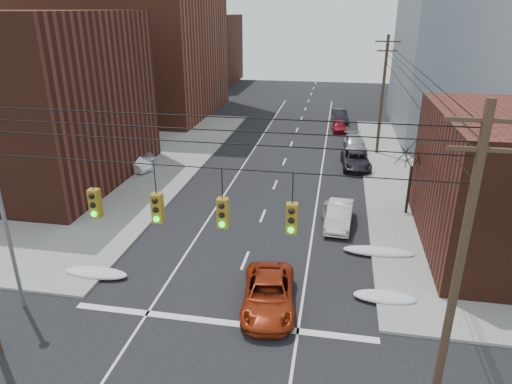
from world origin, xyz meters
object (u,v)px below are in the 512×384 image
at_px(parked_car_b, 339,215).
at_px(parked_car_c, 356,160).
at_px(parked_car_e, 339,126).
at_px(lot_car_a, 131,163).
at_px(parked_car_a, 334,216).
at_px(lot_car_b, 125,157).
at_px(parked_car_d, 355,144).
at_px(lot_car_d, 84,150).
at_px(red_pickup, 269,294).
at_px(parked_car_f, 340,116).
at_px(lot_car_c, 71,162).

distance_m(parked_car_b, parked_car_c, 11.98).
relative_size(parked_car_e, lot_car_a, 0.98).
distance_m(parked_car_a, lot_car_b, 20.57).
distance_m(parked_car_e, lot_car_a, 24.31).
distance_m(parked_car_d, lot_car_d, 25.86).
relative_size(red_pickup, parked_car_a, 1.34).
bearing_deg(parked_car_e, red_pickup, -100.31).
height_order(parked_car_b, lot_car_b, lot_car_b).
height_order(parked_car_b, parked_car_f, parked_car_f).
height_order(parked_car_b, parked_car_d, parked_car_b).
bearing_deg(parked_car_c, parked_car_d, 85.68).
xyz_separation_m(parked_car_d, lot_car_d, (-24.76, -7.47, 0.18)).
distance_m(parked_car_c, parked_car_f, 17.67).
relative_size(red_pickup, parked_car_e, 1.36).
bearing_deg(parked_car_a, lot_car_d, 152.25).
bearing_deg(lot_car_a, parked_car_e, -23.49).
relative_size(parked_car_a, parked_car_e, 1.02).
distance_m(lot_car_a, lot_car_d, 6.18).
height_order(lot_car_a, lot_car_d, lot_car_d).
height_order(parked_car_a, parked_car_f, parked_car_f).
distance_m(red_pickup, lot_car_b, 24.08).
relative_size(red_pickup, lot_car_d, 1.20).
relative_size(red_pickup, parked_car_f, 1.12).
bearing_deg(parked_car_c, parked_car_e, 92.96).
distance_m(parked_car_f, lot_car_d, 30.38).
relative_size(lot_car_a, lot_car_c, 0.87).
bearing_deg(lot_car_a, parked_car_c, -54.63).
xyz_separation_m(red_pickup, parked_car_d, (4.44, 26.77, -0.01)).
xyz_separation_m(parked_car_a, parked_car_e, (0.00, 24.46, -0.01)).
distance_m(parked_car_c, lot_car_b, 20.45).
bearing_deg(lot_car_b, parked_car_d, -69.34).
relative_size(parked_car_f, lot_car_a, 1.19).
height_order(parked_car_e, lot_car_d, lot_car_d).
relative_size(parked_car_f, lot_car_d, 1.07).
xyz_separation_m(parked_car_f, lot_car_a, (-17.44, -22.00, 0.03)).
height_order(lot_car_b, lot_car_d, lot_car_b).
relative_size(parked_car_d, lot_car_d, 1.13).
relative_size(parked_car_c, lot_car_a, 1.31).
bearing_deg(parked_car_e, parked_car_c, -88.23).
distance_m(red_pickup, parked_car_e, 34.00).
height_order(parked_car_d, parked_car_e, parked_car_d).
xyz_separation_m(parked_car_a, parked_car_c, (1.60, 11.93, 0.05)).
bearing_deg(lot_car_d, parked_car_b, -95.18).
height_order(parked_car_e, lot_car_b, lot_car_b).
relative_size(parked_car_d, lot_car_b, 0.91).
height_order(parked_car_a, parked_car_e, parked_car_a).
bearing_deg(lot_car_c, parked_car_b, -127.22).
xyz_separation_m(parked_car_d, lot_car_a, (-19.04, -9.82, 0.08)).
bearing_deg(parked_car_d, lot_car_b, -162.18).
bearing_deg(lot_car_b, red_pickup, -141.43).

